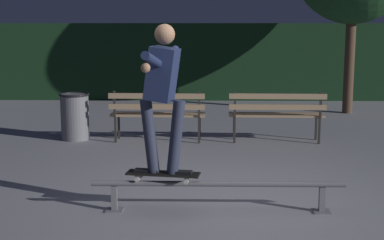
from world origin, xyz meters
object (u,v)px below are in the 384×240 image
Objects in this scene: skateboard at (163,174)px; skateboarder at (163,86)px; park_bench_left_center at (277,111)px; trash_can at (75,116)px; grind_rail at (218,188)px; park_bench_leftmost at (157,111)px.

skateboard is 0.94m from skateboarder.
trash_can is (-3.45, 0.20, -0.12)m from park_bench_left_center.
grind_rail is 1.67× the size of park_bench_leftmost.
park_bench_leftmost is 1.46m from trash_can.
park_bench_leftmost is (-0.93, 3.54, 0.28)m from grind_rail.
skateboard reaches higher than grind_rail.
skateboarder reaches higher than grind_rail.
grind_rail is 1.67× the size of park_bench_left_center.
park_bench_leftmost reaches higher than trash_can.
park_bench_leftmost is (-0.35, 3.54, -0.80)m from skateboarder.
trash_can reaches higher than grind_rail.
skateboard is 0.50× the size of park_bench_left_center.
grind_rail is 3.67m from park_bench_leftmost.
skateboard is at bearing -115.05° from park_bench_left_center.
park_bench_leftmost is 2.00m from park_bench_left_center.
park_bench_left_center is at bearing 64.95° from skateboard.
trash_can reaches higher than skateboard.
skateboard is (-0.58, -0.00, 0.15)m from grind_rail.
park_bench_leftmost is 2.01× the size of trash_can.
skateboarder is at bearing -115.01° from park_bench_left_center.
park_bench_left_center is at bearing -3.27° from trash_can.
trash_can is at bearing 172.24° from park_bench_leftmost.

